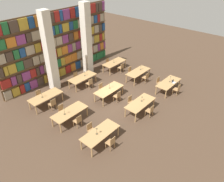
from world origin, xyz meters
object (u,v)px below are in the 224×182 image
object	(u,v)px
reading_table_8	(114,63)
reading_table_7	(83,78)
desk_lamp_2	(170,78)
chair_16	(121,67)
chair_0	(111,142)
chair_9	(102,88)
chair_7	(62,110)
reading_table_6	(46,97)
chair_1	(91,130)
desk_lamp_0	(97,130)
laptop	(174,82)
chair_8	(117,96)
desk_lamp_3	(64,110)
chair_5	(159,82)
chair_6	(78,121)
chair_11	(131,72)
desk_lamp_6	(42,94)
chair_13	(40,95)
desk_lamp_4	(110,84)
desk_lamp_5	(141,67)
reading_table_0	(100,133)
chair_3	(131,101)
pillar_center	(87,40)
chair_12	(53,104)
chair_17	(108,63)
desk_lamp_1	(142,98)
desk_lamp_8	(114,59)
pillar_left	(50,53)
chair_15	(77,77)
chair_10	(146,77)
reading_table_3	(70,112)
desk_lamp_7	(85,73)
chair_2	(150,111)
reading_table_5	(138,72)
chair_4	(177,89)
reading_table_4	(109,90)
chair_14	(90,83)

from	to	relation	value
reading_table_8	reading_table_7	bearing A→B (deg)	178.15
desk_lamp_2	chair_16	world-z (taller)	desk_lamp_2
chair_0	chair_9	distance (m)	5.57
chair_7	reading_table_6	world-z (taller)	chair_7
chair_1	desk_lamp_0	xyz separation A→B (m)	(-0.24, -0.73, 0.59)
laptop	chair_8	world-z (taller)	laptop
desk_lamp_0	desk_lamp_3	size ratio (longest dim) A/B	0.88
chair_5	chair_6	size ratio (longest dim) A/B	1.00
chair_11	laptop	bearing A→B (deg)	93.69
desk_lamp_6	desk_lamp_3	bearing A→B (deg)	-93.56
chair_1	desk_lamp_0	distance (m)	0.96
chair_13	desk_lamp_4	bearing A→B (deg)	137.21
desk_lamp_5	reading_table_6	world-z (taller)	desk_lamp_5
reading_table_0	chair_0	size ratio (longest dim) A/B	2.66
chair_3	chair_9	bearing A→B (deg)	-88.07
chair_13	reading_table_8	xyz separation A→B (m)	(7.32, -0.79, 0.22)
pillar_center	chair_12	size ratio (longest dim) A/B	6.89
desk_lamp_2	chair_11	xyz separation A→B (m)	(-0.19, 3.59, -0.62)
laptop	chair_17	distance (m)	6.54
pillar_center	reading_table_0	xyz separation A→B (m)	(-5.53, -6.77, -2.31)
desk_lamp_1	reading_table_6	bearing A→B (deg)	125.80
chair_9	chair_11	world-z (taller)	same
desk_lamp_2	desk_lamp_8	xyz separation A→B (m)	(-0.24, 5.47, -0.02)
pillar_left	chair_6	bearing A→B (deg)	-110.76
desk_lamp_6	chair_15	size ratio (longest dim) A/B	0.50
reading_table_6	chair_10	bearing A→B (deg)	-25.48
desk_lamp_0	chair_6	distance (m)	2.01
chair_12	reading_table_0	bearing A→B (deg)	-91.11
reading_table_3	desk_lamp_7	size ratio (longest dim) A/B	5.85
chair_2	chair_8	distance (m)	2.69
reading_table_6	reading_table_5	bearing A→B (deg)	-20.30
reading_table_5	chair_1	bearing A→B (deg)	-165.60
desk_lamp_3	desk_lamp_7	bearing A→B (deg)	32.87
chair_4	desk_lamp_6	world-z (taller)	desk_lamp_6
reading_table_4	chair_12	xyz separation A→B (m)	(-3.59, 1.94, -0.22)
chair_0	reading_table_6	size ratio (longest dim) A/B	0.38
laptop	chair_14	world-z (taller)	laptop
pillar_center	chair_7	bearing A→B (deg)	-149.06
chair_2	reading_table_7	bearing A→B (deg)	91.50
desk_lamp_5	chair_12	distance (m)	7.91
pillar_center	laptop	size ratio (longest dim) A/B	18.75
desk_lamp_3	chair_12	world-z (taller)	desk_lamp_3
chair_6	reading_table_6	world-z (taller)	chair_6
reading_table_3	reading_table_6	size ratio (longest dim) A/B	1.00
chair_0	chair_7	xyz separation A→B (m)	(0.03, 4.26, 0.00)
desk_lamp_4	chair_15	world-z (taller)	desk_lamp_4
reading_table_3	pillar_left	bearing A→B (deg)	66.08
reading_table_7	chair_15	world-z (taller)	chair_15
chair_8	desk_lamp_5	distance (m)	4.15
chair_2	chair_5	distance (m)	3.85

